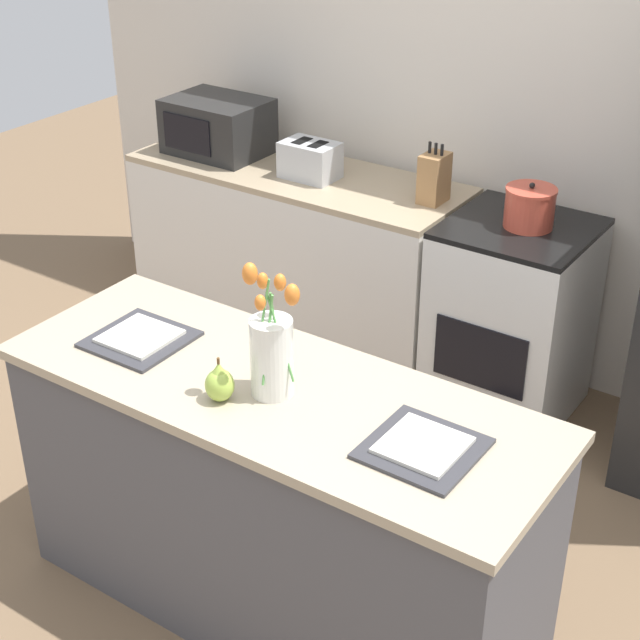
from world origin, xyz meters
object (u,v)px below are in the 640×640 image
object	(u,v)px
cooking_pot	(530,207)
knife_block	(434,178)
microwave	(218,126)
flower_vase	(272,350)
pear_figurine	(220,383)
plate_setting_left	(140,338)
plate_setting_right	(423,447)
toaster	(310,160)
stove_range	(511,319)

from	to	relation	value
cooking_pot	knife_block	world-z (taller)	knife_block
cooking_pot	microwave	bearing A→B (deg)	-179.66
flower_vase	pear_figurine	size ratio (longest dim) A/B	3.03
flower_vase	knife_block	distance (m)	1.69
pear_figurine	cooking_pot	world-z (taller)	cooking_pot
plate_setting_left	plate_setting_right	bearing A→B (deg)	0.00
toaster	microwave	distance (m)	0.58
plate_setting_left	knife_block	bearing A→B (deg)	83.13
flower_vase	plate_setting_right	xyz separation A→B (m)	(0.52, 0.00, -0.14)
plate_setting_left	knife_block	distance (m)	1.67
stove_range	flower_vase	world-z (taller)	flower_vase
knife_block	plate_setting_right	bearing A→B (deg)	-62.24
pear_figurine	plate_setting_left	distance (m)	0.46
stove_range	plate_setting_right	distance (m)	1.75
stove_range	plate_setting_right	xyz separation A→B (m)	(0.43, -1.63, 0.47)
pear_figurine	plate_setting_left	xyz separation A→B (m)	(-0.44, 0.12, -0.05)
stove_range	cooking_pot	bearing A→B (deg)	19.23
flower_vase	toaster	size ratio (longest dim) A/B	1.57
plate_setting_left	pear_figurine	bearing A→B (deg)	-15.19
plate_setting_left	knife_block	xyz separation A→B (m)	(0.20, 1.65, 0.09)
plate_setting_right	stove_range	bearing A→B (deg)	104.96
flower_vase	pear_figurine	bearing A→B (deg)	-131.79
pear_figurine	plate_setting_right	bearing A→B (deg)	10.90
microwave	knife_block	size ratio (longest dim) A/B	1.78
microwave	knife_block	bearing A→B (deg)	1.30
knife_block	pear_figurine	bearing A→B (deg)	-82.15
knife_block	cooking_pot	bearing A→B (deg)	-2.19
stove_range	knife_block	bearing A→B (deg)	176.49
pear_figurine	toaster	bearing A→B (deg)	116.85
pear_figurine	plate_setting_right	size ratio (longest dim) A/B	0.48
plate_setting_left	toaster	bearing A→B (deg)	104.89
pear_figurine	toaster	size ratio (longest dim) A/B	0.52
toaster	cooking_pot	size ratio (longest dim) A/B	1.31
plate_setting_left	microwave	size ratio (longest dim) A/B	0.64
flower_vase	plate_setting_right	world-z (taller)	flower_vase
plate_setting_left	knife_block	size ratio (longest dim) A/B	1.13
flower_vase	plate_setting_left	xyz separation A→B (m)	(-0.55, 0.00, -0.14)
stove_range	toaster	world-z (taller)	toaster
flower_vase	knife_block	size ratio (longest dim) A/B	1.63
toaster	knife_block	world-z (taller)	knife_block
toaster	flower_vase	bearing A→B (deg)	-58.58
plate_setting_right	knife_block	bearing A→B (deg)	117.76
flower_vase	cooking_pot	xyz separation A→B (m)	(0.11, 1.64, -0.08)
plate_setting_left	plate_setting_right	world-z (taller)	same
stove_range	flower_vase	bearing A→B (deg)	-92.97
plate_setting_right	toaster	bearing A→B (deg)	133.14
toaster	stove_range	bearing A→B (deg)	1.82
stove_range	plate_setting_right	size ratio (longest dim) A/B	2.94
pear_figurine	knife_block	world-z (taller)	knife_block
stove_range	cooking_pot	size ratio (longest dim) A/B	4.20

